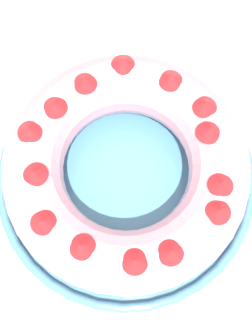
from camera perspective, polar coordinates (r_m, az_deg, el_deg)
name	(u,v)px	position (r m, az deg, el deg)	size (l,w,h in m)	color
ground_plane	(122,266)	(1.33, -0.51, -11.88)	(8.00, 8.00, 0.00)	gray
dining_table	(118,224)	(0.70, -0.95, -6.85)	(1.18, 1.27, 0.72)	silver
serving_dish	(126,179)	(0.62, 0.00, -1.37)	(0.34, 0.34, 0.02)	#518EB2
bundt_cake	(126,168)	(0.57, 0.00, 0.03)	(0.30, 0.30, 0.09)	#E09EAD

